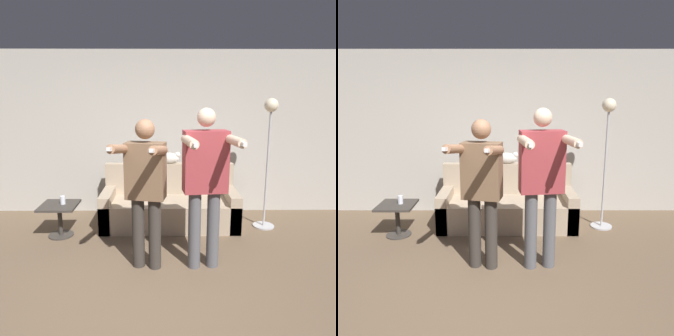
% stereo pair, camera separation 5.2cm
% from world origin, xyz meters
% --- Properties ---
extents(ground_plane, '(16.00, 16.00, 0.00)m').
position_xyz_m(ground_plane, '(0.00, 0.00, 0.00)').
color(ground_plane, brown).
extents(wall_back, '(10.00, 0.05, 2.60)m').
position_xyz_m(wall_back, '(0.00, 2.78, 1.30)').
color(wall_back, '#B7B2A8').
rests_on(wall_back, ground_plane).
extents(couch, '(1.98, 0.81, 0.88)m').
position_xyz_m(couch, '(0.29, 2.16, 0.27)').
color(couch, tan).
rests_on(couch, ground_plane).
extents(person_left, '(0.58, 0.74, 1.67)m').
position_xyz_m(person_left, '(0.01, 0.88, 0.96)').
color(person_left, '#38332D').
rests_on(person_left, ground_plane).
extents(person_right, '(0.59, 0.72, 1.78)m').
position_xyz_m(person_right, '(0.65, 0.88, 1.04)').
color(person_right, '#56565B').
rests_on(person_right, ground_plane).
extents(cat, '(0.43, 0.15, 0.18)m').
position_xyz_m(cat, '(0.28, 2.45, 0.96)').
color(cat, silver).
rests_on(cat, couch).
extents(floor_lamp, '(0.31, 0.31, 1.87)m').
position_xyz_m(floor_lamp, '(1.68, 2.05, 1.31)').
color(floor_lamp, '#B2B2B7').
rests_on(floor_lamp, ground_plane).
extents(side_table, '(0.49, 0.49, 0.45)m').
position_xyz_m(side_table, '(-1.23, 1.75, 0.33)').
color(side_table, '#38332D').
rests_on(side_table, ground_plane).
extents(cup, '(0.07, 0.07, 0.11)m').
position_xyz_m(cup, '(-1.18, 1.77, 0.51)').
color(cup, silver).
rests_on(cup, side_table).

